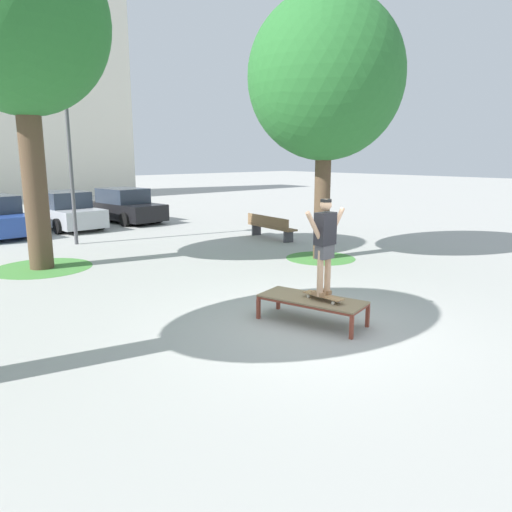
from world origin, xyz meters
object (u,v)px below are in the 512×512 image
car_black (125,206)px  park_bench (270,226)px  car_silver (65,211)px  tree_near_right (325,78)px  tree_mid_back (20,23)px  light_post (68,128)px  skate_box (312,301)px  skateboard (323,296)px  skater (325,240)px

car_black → park_bench: size_ratio=1.78×
park_bench → car_silver: bearing=120.7°
car_silver → car_black: bearing=3.2°
tree_near_right → park_bench: tree_near_right is taller
tree_mid_back → light_post: (2.11, 2.89, -2.28)m
park_bench → light_post: light_post is taller
skate_box → park_bench: bearing=51.1°
skateboard → skater: skater is taller
skate_box → skater: skater is taller
tree_near_right → park_bench: (1.25, 3.45, -4.58)m
tree_near_right → tree_mid_back: (-6.52, 4.16, 1.08)m
skate_box → skateboard: skateboard is taller
skater → skate_box: bearing=104.0°
tree_mid_back → park_bench: size_ratio=3.47×
park_bench → tree_mid_back: bearing=174.8°
tree_near_right → car_black: 11.98m
skate_box → light_post: size_ratio=0.35×
skateboard → tree_near_right: bearing=41.0°
tree_mid_back → tree_near_right: bearing=-32.5°
skate_box → tree_mid_back: (-2.10, 7.75, 5.69)m
tree_mid_back → car_black: (6.04, 7.00, -5.41)m
skater → car_black: 15.47m
tree_near_right → tree_mid_back: 7.81m
skater → car_black: size_ratio=0.39×
skater → car_black: (3.89, 14.95, -0.84)m
skate_box → park_bench: park_bench is taller
tree_near_right → light_post: bearing=122.0°
car_silver → skater: bearing=-94.4°
skate_box → park_bench: (5.67, 7.03, 0.03)m
tree_near_right → car_silver: tree_near_right is taller
tree_near_right → car_black: size_ratio=1.68×
skate_box → car_black: car_black is taller
skater → car_silver: skater is taller
skateboard → car_silver: 14.85m
skate_box → skateboard: 0.25m
car_silver → light_post: light_post is taller
tree_near_right → car_silver: bearing=106.4°
tree_near_right → car_black: (-0.48, 11.16, -4.33)m
car_silver → park_bench: 8.79m
light_post → skater: bearing=-89.8°
skateboard → light_post: bearing=90.2°
skateboard → car_black: size_ratio=0.19×
skateboard → tree_mid_back: 9.95m
car_silver → light_post: 5.18m
skateboard → tree_near_right: size_ratio=0.11×
car_black → tree_mid_back: bearing=-130.8°
skateboard → tree_near_right: 7.33m
car_silver → car_black: same height
park_bench → light_post: (-5.66, 3.60, 3.38)m
skate_box → tree_mid_back: size_ratio=0.24×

